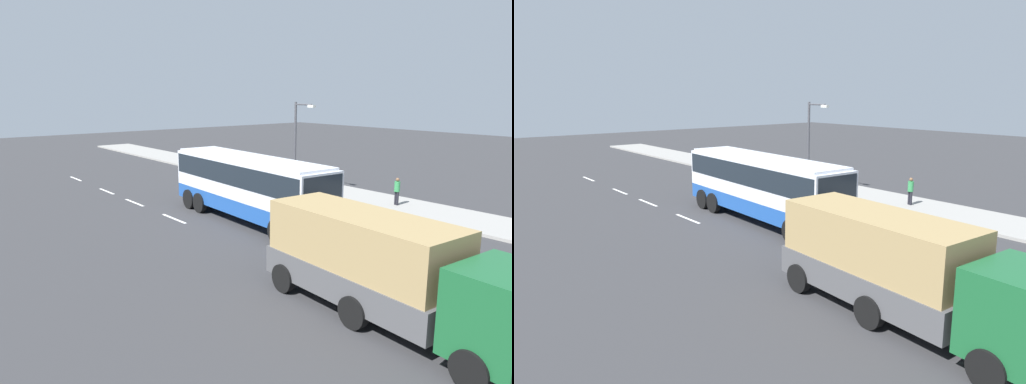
# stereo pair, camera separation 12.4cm
# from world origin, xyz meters

# --- Properties ---
(ground_plane) EXTENTS (120.00, 120.00, 0.00)m
(ground_plane) POSITION_xyz_m (0.00, 0.00, 0.00)
(ground_plane) COLOR #333335
(sidewalk_curb) EXTENTS (80.00, 4.00, 0.15)m
(sidewalk_curb) POSITION_xyz_m (0.00, 8.69, 0.07)
(sidewalk_curb) COLOR gray
(sidewalk_curb) RESTS_ON ground_plane
(lane_centreline) EXTENTS (44.28, 0.16, 0.01)m
(lane_centreline) POSITION_xyz_m (0.73, -2.80, 0.00)
(lane_centreline) COLOR white
(lane_centreline) RESTS_ON ground_plane
(coach_bus) EXTENTS (11.01, 3.06, 3.35)m
(coach_bus) POSITION_xyz_m (-1.48, 0.01, 2.08)
(coach_bus) COLOR #1E4C9E
(coach_bus) RESTS_ON ground_plane
(cargo_truck) EXTENTS (8.56, 2.94, 3.01)m
(cargo_truck) POSITION_xyz_m (9.62, -3.69, 1.65)
(cargo_truck) COLOR #19592D
(cargo_truck) RESTS_ON ground_plane
(car_blue_saloon) EXTENTS (4.31, 2.24, 1.52)m
(car_blue_saloon) POSITION_xyz_m (-9.29, 3.62, 0.80)
(car_blue_saloon) COLOR #194799
(car_blue_saloon) RESTS_ON ground_plane
(pedestrian_near_curb) EXTENTS (0.32, 0.32, 1.59)m
(pedestrian_near_curb) POSITION_xyz_m (1.53, 8.49, 1.06)
(pedestrian_near_curb) COLOR black
(pedestrian_near_curb) RESTS_ON sidewalk_curb
(street_lamp) EXTENTS (1.77, 0.24, 5.77)m
(street_lamp) POSITION_xyz_m (-5.41, 7.15, 3.53)
(street_lamp) COLOR #47474C
(street_lamp) RESTS_ON sidewalk_curb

